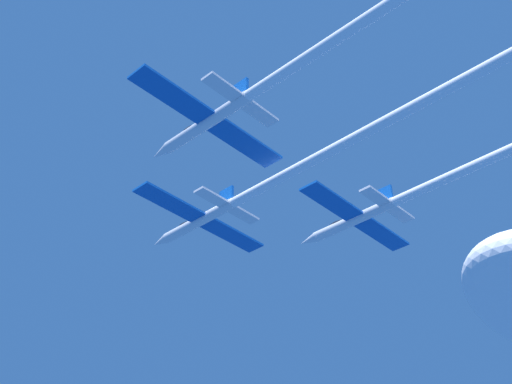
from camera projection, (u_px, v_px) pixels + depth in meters
The scene contains 3 objects.
jet_lead at pixel (273, 182), 71.49m from camera, with size 18.40×47.10×3.05m.
jet_left_wing at pixel (276, 78), 60.42m from camera, with size 18.40×40.97×3.05m.
jet_right_wing at pixel (440, 181), 72.46m from camera, with size 18.40×46.71×3.05m.
Camera 1 is at (-44.60, -49.50, -42.08)m, focal length 47.12 mm.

